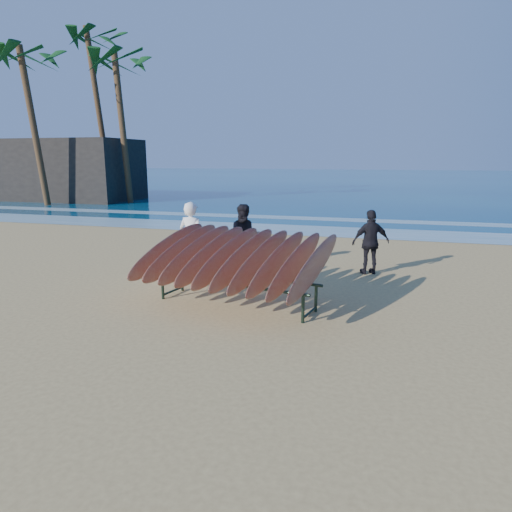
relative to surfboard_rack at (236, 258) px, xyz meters
The scene contains 12 objects.
ground 1.19m from the surfboard_rack, 62.02° to the right, with size 120.00×120.00×0.00m, color tan.
ocean 54.33m from the surfboard_rack, 89.62° to the left, with size 160.00×160.00×0.00m, color navy.
foam_near 9.37m from the surfboard_rack, 87.79° to the left, with size 160.00×160.00×0.00m, color white.
foam_far 12.86m from the surfboard_rack, 88.39° to the left, with size 160.00×160.00×0.00m, color white.
surfboard_rack is the anchor object (origin of this frame).
person_white 2.36m from the surfboard_rack, 133.65° to the left, with size 0.64×0.42×1.77m, color white.
person_dark_a 2.85m from the surfboard_rack, 103.59° to the left, with size 0.79×0.62×1.63m, color black.
person_dark_b 3.94m from the surfboard_rack, 53.32° to the left, with size 0.91×0.38×1.55m, color black.
building 25.17m from the surfboard_rack, 134.04° to the left, with size 8.75×4.86×3.89m, color #2D2823.
palm_left 22.78m from the surfboard_rack, 139.38° to the left, with size 5.20×5.20×8.79m.
palm_mid 22.13m from the surfboard_rack, 126.69° to the left, with size 5.20×5.20×8.81m.
palm_right 26.62m from the surfboard_rack, 129.12° to the left, with size 5.20×5.20×10.87m.
Camera 1 is at (2.25, -7.19, 2.75)m, focal length 32.00 mm.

